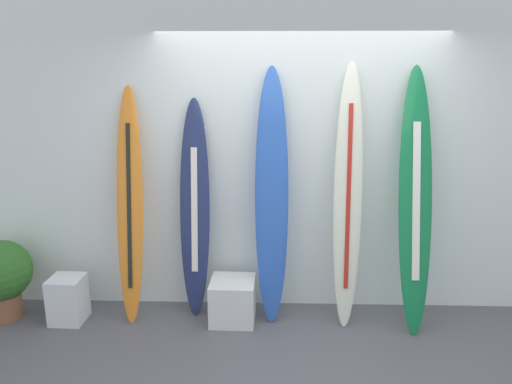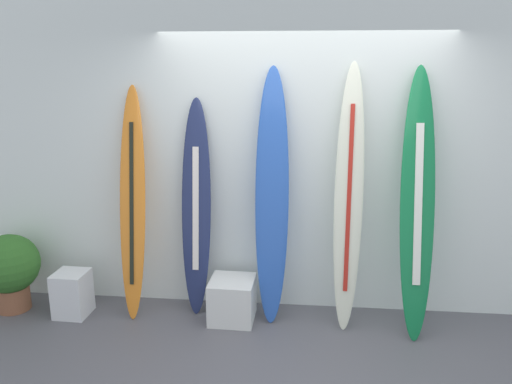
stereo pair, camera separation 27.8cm
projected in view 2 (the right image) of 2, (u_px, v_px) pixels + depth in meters
wall_back at (301, 159)px, 4.49m from camera, size 7.20×0.20×2.80m
surfboard_sunset at (133, 204)px, 4.39m from camera, size 0.25×0.45×2.06m
surfboard_navy at (196, 209)px, 4.43m from camera, size 0.28×0.29×1.96m
surfboard_cobalt at (272, 199)px, 4.28m from camera, size 0.31×0.39×2.23m
surfboard_ivory at (349, 199)px, 4.18m from camera, size 0.27×0.45×2.26m
surfboard_emerald at (417, 206)px, 4.07m from camera, size 0.30×0.56×2.23m
display_block_left at (72, 294)px, 4.51m from camera, size 0.30×0.30×0.41m
display_block_center at (232, 300)px, 4.43m from camera, size 0.40×0.40×0.38m
potted_plant at (10, 267)px, 4.56m from camera, size 0.54×0.54×0.73m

